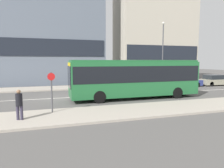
{
  "coord_description": "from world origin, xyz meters",
  "views": [
    {
      "loc": [
        -0.6,
        -17.64,
        3.18
      ],
      "look_at": [
        4.36,
        -1.69,
        1.27
      ],
      "focal_mm": 32.0,
      "sensor_mm": 36.0,
      "label": 1
    }
  ],
  "objects_px": {
    "city_bus": "(135,76)",
    "parked_car_0": "(185,82)",
    "bus_stop_sign": "(52,89)",
    "parked_car_1": "(214,80)",
    "street_lamp": "(163,47)",
    "pedestrian_near_stop": "(19,103)"
  },
  "relations": [
    {
      "from": "city_bus",
      "to": "parked_car_0",
      "type": "distance_m",
      "value": 10.75
    },
    {
      "from": "parked_car_1",
      "to": "street_lamp",
      "type": "relative_size",
      "value": 0.51
    },
    {
      "from": "city_bus",
      "to": "bus_stop_sign",
      "type": "distance_m",
      "value": 7.69
    },
    {
      "from": "city_bus",
      "to": "parked_car_0",
      "type": "xyz_separation_m",
      "value": [
        9.19,
        5.43,
        -1.28
      ]
    },
    {
      "from": "city_bus",
      "to": "bus_stop_sign",
      "type": "height_order",
      "value": "city_bus"
    },
    {
      "from": "parked_car_0",
      "to": "pedestrian_near_stop",
      "type": "height_order",
      "value": "pedestrian_near_stop"
    },
    {
      "from": "pedestrian_near_stop",
      "to": "street_lamp",
      "type": "distance_m",
      "value": 19.96
    },
    {
      "from": "pedestrian_near_stop",
      "to": "street_lamp",
      "type": "height_order",
      "value": "street_lamp"
    },
    {
      "from": "city_bus",
      "to": "parked_car_1",
      "type": "relative_size",
      "value": 2.69
    },
    {
      "from": "street_lamp",
      "to": "city_bus",
      "type": "bearing_deg",
      "value": -134.09
    },
    {
      "from": "parked_car_1",
      "to": "city_bus",
      "type": "bearing_deg",
      "value": -158.51
    },
    {
      "from": "city_bus",
      "to": "parked_car_1",
      "type": "bearing_deg",
      "value": 21.69
    },
    {
      "from": "parked_car_1",
      "to": "street_lamp",
      "type": "bearing_deg",
      "value": 164.86
    },
    {
      "from": "bus_stop_sign",
      "to": "city_bus",
      "type": "bearing_deg",
      "value": 26.34
    },
    {
      "from": "pedestrian_near_stop",
      "to": "bus_stop_sign",
      "type": "distance_m",
      "value": 2.05
    },
    {
      "from": "parked_car_1",
      "to": "bus_stop_sign",
      "type": "relative_size",
      "value": 1.7
    },
    {
      "from": "parked_car_1",
      "to": "bus_stop_sign",
      "type": "height_order",
      "value": "bus_stop_sign"
    },
    {
      "from": "parked_car_0",
      "to": "street_lamp",
      "type": "distance_m",
      "value": 5.17
    },
    {
      "from": "parked_car_1",
      "to": "parked_car_0",
      "type": "bearing_deg",
      "value": -179.64
    },
    {
      "from": "parked_car_0",
      "to": "parked_car_1",
      "type": "height_order",
      "value": "parked_car_1"
    },
    {
      "from": "city_bus",
      "to": "street_lamp",
      "type": "xyz_separation_m",
      "value": [
        7.07,
        7.3,
        3.06
      ]
    },
    {
      "from": "city_bus",
      "to": "pedestrian_near_stop",
      "type": "distance_m",
      "value": 9.69
    }
  ]
}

